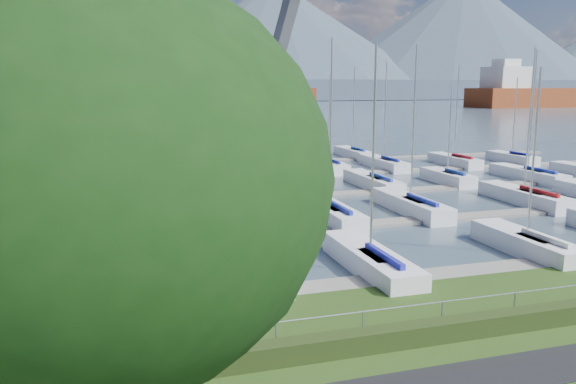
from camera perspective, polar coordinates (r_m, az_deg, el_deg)
name	(u,v)px	position (r m, az deg, el deg)	size (l,w,h in m)	color
water	(137,105)	(276.35, -15.10, 8.55)	(800.00, 540.00, 0.20)	#415260
hedge	(395,337)	(19.60, 10.80, -14.25)	(80.00, 0.70, 0.70)	#243313
fence	(390,308)	(19.58, 10.34, -11.54)	(0.04, 0.04, 80.00)	#9899A0
foothill	(132,90)	(346.18, -15.53, 9.96)	(900.00, 80.00, 12.00)	#455165
mountains	(137,30)	(422.71, -15.04, 15.59)	(1190.00, 360.00, 115.00)	#434E61
docks	(236,200)	(43.80, -5.27, -0.86)	(90.00, 41.60, 0.25)	slate
crane	(276,126)	(45.63, -1.22, 6.69)	(6.23, 13.22, 22.35)	#515458
cargo_ship_mid	(194,98)	(237.18, -9.56, 9.42)	(94.99, 25.39, 21.50)	maroon
cargo_ship_east	(553,97)	(264.89, 25.36, 8.70)	(85.96, 21.64, 21.50)	maroon
sailboat_fleet	(213,129)	(44.30, -7.62, 6.38)	(75.61, 49.35, 12.45)	navy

